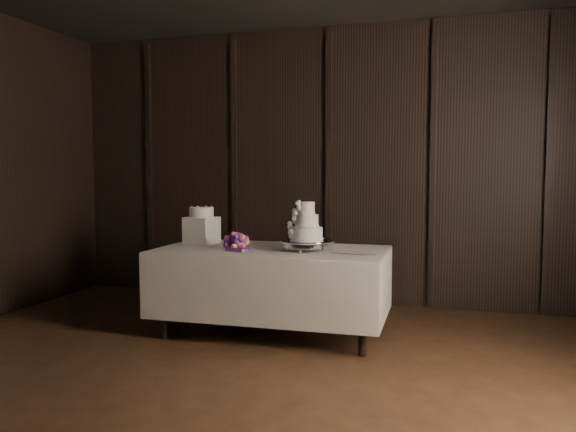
{
  "coord_description": "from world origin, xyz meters",
  "views": [
    {
      "loc": [
        1.33,
        -2.52,
        1.41
      ],
      "look_at": [
        -0.05,
        2.1,
        1.05
      ],
      "focal_mm": 35.0,
      "sensor_mm": 36.0,
      "label": 1
    }
  ],
  "objects_px": {
    "wedding_cake": "(304,225)",
    "bouquet": "(237,242)",
    "box_pedestal": "(202,230)",
    "small_cake": "(202,212)",
    "display_table": "(272,287)",
    "cake_stand": "(307,245)"
  },
  "relations": [
    {
      "from": "wedding_cake",
      "to": "bouquet",
      "type": "distance_m",
      "value": 0.6
    },
    {
      "from": "box_pedestal",
      "to": "small_cake",
      "type": "bearing_deg",
      "value": 0.0
    },
    {
      "from": "box_pedestal",
      "to": "small_cake",
      "type": "distance_m",
      "value": 0.17
    },
    {
      "from": "display_table",
      "to": "small_cake",
      "type": "height_order",
      "value": "small_cake"
    },
    {
      "from": "display_table",
      "to": "bouquet",
      "type": "bearing_deg",
      "value": -157.22
    },
    {
      "from": "cake_stand",
      "to": "bouquet",
      "type": "distance_m",
      "value": 0.61
    },
    {
      "from": "display_table",
      "to": "wedding_cake",
      "type": "height_order",
      "value": "wedding_cake"
    },
    {
      "from": "cake_stand",
      "to": "wedding_cake",
      "type": "xyz_separation_m",
      "value": [
        -0.02,
        -0.01,
        0.17
      ]
    },
    {
      "from": "box_pedestal",
      "to": "cake_stand",
      "type": "bearing_deg",
      "value": -8.8
    },
    {
      "from": "display_table",
      "to": "cake_stand",
      "type": "bearing_deg",
      "value": -3.47
    },
    {
      "from": "cake_stand",
      "to": "box_pedestal",
      "type": "relative_size",
      "value": 1.86
    },
    {
      "from": "cake_stand",
      "to": "wedding_cake",
      "type": "relative_size",
      "value": 1.49
    },
    {
      "from": "cake_stand",
      "to": "wedding_cake",
      "type": "height_order",
      "value": "wedding_cake"
    },
    {
      "from": "cake_stand",
      "to": "bouquet",
      "type": "height_order",
      "value": "bouquet"
    },
    {
      "from": "display_table",
      "to": "cake_stand",
      "type": "height_order",
      "value": "cake_stand"
    },
    {
      "from": "bouquet",
      "to": "box_pedestal",
      "type": "bearing_deg",
      "value": 149.32
    },
    {
      "from": "wedding_cake",
      "to": "box_pedestal",
      "type": "bearing_deg",
      "value": 149.99
    },
    {
      "from": "wedding_cake",
      "to": "bouquet",
      "type": "bearing_deg",
      "value": 169.32
    },
    {
      "from": "cake_stand",
      "to": "box_pedestal",
      "type": "height_order",
      "value": "box_pedestal"
    },
    {
      "from": "bouquet",
      "to": "display_table",
      "type": "bearing_deg",
      "value": 24.0
    },
    {
      "from": "display_table",
      "to": "box_pedestal",
      "type": "distance_m",
      "value": 0.89
    },
    {
      "from": "bouquet",
      "to": "small_cake",
      "type": "xyz_separation_m",
      "value": [
        -0.46,
        0.27,
        0.23
      ]
    }
  ]
}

